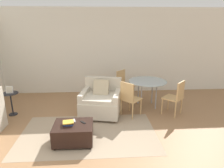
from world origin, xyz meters
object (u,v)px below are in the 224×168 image
dining_chair_near_left (129,97)px  tv_remote_secondary (74,120)px  ottoman (73,132)px  book_stack (68,123)px  picture_frame (9,90)px  dining_chair_near_right (176,96)px  armchair (101,101)px  side_table (11,100)px  tv_remote_primary (83,122)px  dining_chair_far_left (123,83)px  dining_table (147,84)px

dining_chair_near_left → tv_remote_secondary: bearing=-143.4°
ottoman → book_stack: (-0.08, -0.01, 0.21)m
picture_frame → dining_chair_near_left: 2.98m
tv_remote_secondary → dining_chair_near_right: size_ratio=0.16×
armchair → book_stack: size_ratio=4.90×
dining_chair_near_left → side_table: bearing=174.7°
tv_remote_primary → picture_frame: size_ratio=0.75×
side_table → dining_chair_near_right: bearing=-3.8°
dining_chair_far_left → armchair: bearing=-124.0°
dining_table → dining_chair_near_left: 0.85m
dining_chair_near_right → dining_chair_far_left: bearing=135.0°
dining_table → dining_chair_near_left: dining_chair_near_left is taller
tv_remote_primary → tv_remote_secondary: (-0.18, 0.09, 0.00)m
armchair → ottoman: 1.36m
armchair → dining_table: 1.40m
tv_remote_secondary → dining_table: dining_table is taller
tv_remote_secondary → picture_frame: (-1.72, 1.21, 0.29)m
picture_frame → dining_chair_far_left: bearing=17.1°
tv_remote_primary → dining_chair_near_right: size_ratio=0.15×
picture_frame → dining_table: (3.56, 0.32, -0.02)m
ottoman → picture_frame: 2.23m
dining_table → dining_chair_near_left: bearing=-135.0°
picture_frame → dining_table: bearing=5.1°
tv_remote_secondary → dining_chair_far_left: dining_chair_far_left is taller
tv_remote_primary → dining_chair_near_right: (2.26, 1.02, 0.13)m
ottoman → book_stack: 0.23m
tv_remote_secondary → dining_chair_near_right: 2.61m
dining_chair_near_left → armchair: bearing=167.5°
tv_remote_secondary → side_table: (-1.72, 1.21, 0.02)m
tv_remote_primary → side_table: 2.30m
armchair → tv_remote_primary: 1.23m
book_stack → dining_table: bearing=41.0°
dining_chair_near_right → dining_table: bearing=135.0°
picture_frame → side_table: bearing=90.0°
side_table → picture_frame: size_ratio=3.35×
ottoman → tv_remote_secondary: (0.01, 0.15, 0.18)m
tv_remote_primary → tv_remote_secondary: same height
tv_remote_primary → dining_chair_near_right: 2.48m
armchair → tv_remote_secondary: bearing=-117.2°
armchair → picture_frame: (-2.27, 0.12, 0.32)m
tv_remote_primary → tv_remote_secondary: 0.20m
book_stack → dining_chair_near_left: dining_chair_near_left is taller
armchair → side_table: armchair is taller
book_stack → dining_chair_far_left: bearing=59.5°
armchair → tv_remote_primary: armchair is taller
book_stack → picture_frame: size_ratio=1.31×
tv_remote_primary → tv_remote_secondary: bearing=154.7°
ottoman → dining_chair_near_left: size_ratio=0.84×
tv_remote_primary → picture_frame: (-1.90, 1.29, 0.29)m
book_stack → side_table: size_ratio=0.39×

